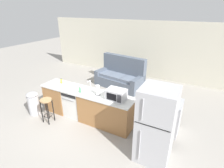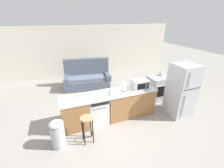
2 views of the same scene
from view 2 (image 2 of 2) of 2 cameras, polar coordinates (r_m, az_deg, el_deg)
The scene contains 15 objects.
ground_plane at distance 4.91m, azimuth -2.35°, elevation -13.15°, with size 24.00×24.00×0.00m, color gray.
wall_back at distance 8.22m, azimuth -10.21°, elevation 12.16°, with size 10.00×0.06×2.60m.
kitchen_counter at distance 4.73m, azimuth 0.33°, elevation -8.50°, with size 2.94×0.66×0.90m.
dishwasher at distance 4.60m, azimuth -5.43°, elevation -9.64°, with size 0.58×0.61×0.84m.
stove_range at distance 6.10m, azimuth 17.18°, elevation -1.37°, with size 0.76×0.68×0.90m.
refrigerator at distance 5.21m, azimuth 24.93°, elevation -2.21°, with size 0.72×0.73×1.71m.
microwave at distance 4.80m, azimuth 10.51°, elevation -0.00°, with size 0.50×0.37×0.28m.
sink_faucet at distance 4.54m, azimuth -0.47°, elevation -1.12°, with size 0.07×0.18×0.30m.
paper_towel_roll at distance 4.54m, azimuth 4.52°, elevation -1.14°, with size 0.14×0.14×0.28m.
soap_bottle at distance 4.29m, azimuth -1.01°, elevation -3.64°, with size 0.06×0.06×0.18m.
dish_soap_bottle at distance 4.32m, azimuth -13.69°, elevation -4.21°, with size 0.06×0.06×0.18m.
kettle at distance 6.09m, azimuth 18.33°, elevation 3.92°, with size 0.21×0.17×0.19m.
bar_stool at distance 3.91m, azimuth -9.48°, elevation -14.87°, with size 0.32×0.32×0.74m.
trash_bin at distance 4.06m, azimuth -19.97°, elevation -17.36°, with size 0.35×0.35×0.74m.
couch at distance 6.95m, azimuth -9.29°, elevation 2.15°, with size 2.11×1.20×1.27m.
Camera 2 is at (-1.21, -3.70, 2.99)m, focal length 24.00 mm.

